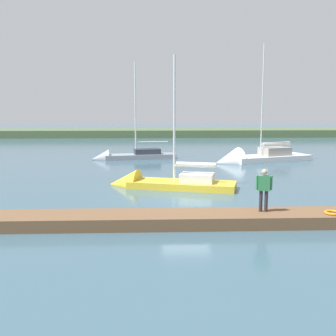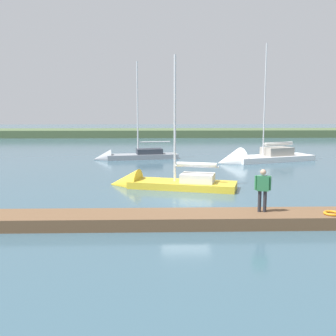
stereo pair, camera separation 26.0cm
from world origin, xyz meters
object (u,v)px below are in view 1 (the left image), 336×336
at_px(person_on_dock, 264,187).
at_px(sailboat_behind_pier, 129,157).
at_px(sailboat_inner_slip, 159,185).
at_px(sailboat_mid_channel, 253,160).
at_px(life_ring_buoy, 333,213).

bearing_deg(person_on_dock, sailboat_behind_pier, -150.80).
height_order(sailboat_inner_slip, sailboat_mid_channel, sailboat_mid_channel).
distance_m(life_ring_buoy, person_on_dock, 2.91).
relative_size(life_ring_buoy, sailboat_mid_channel, 0.06).
xyz_separation_m(sailboat_inner_slip, sailboat_mid_channel, (-8.55, -11.26, 0.04)).
relative_size(sailboat_mid_channel, sailboat_behind_pier, 1.18).
xyz_separation_m(life_ring_buoy, sailboat_inner_slip, (6.81, -8.34, -0.43)).
height_order(sailboat_mid_channel, sailboat_behind_pier, sailboat_mid_channel).
bearing_deg(sailboat_behind_pier, sailboat_inner_slip, 91.17).
height_order(life_ring_buoy, sailboat_inner_slip, sailboat_inner_slip).
distance_m(sailboat_behind_pier, person_on_dock, 22.45).
bearing_deg(sailboat_mid_channel, life_ring_buoy, 65.07).
bearing_deg(life_ring_buoy, sailboat_behind_pier, -66.70).
height_order(life_ring_buoy, sailboat_behind_pier, sailboat_behind_pier).
bearing_deg(sailboat_mid_channel, sailboat_inner_slip, 32.93).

